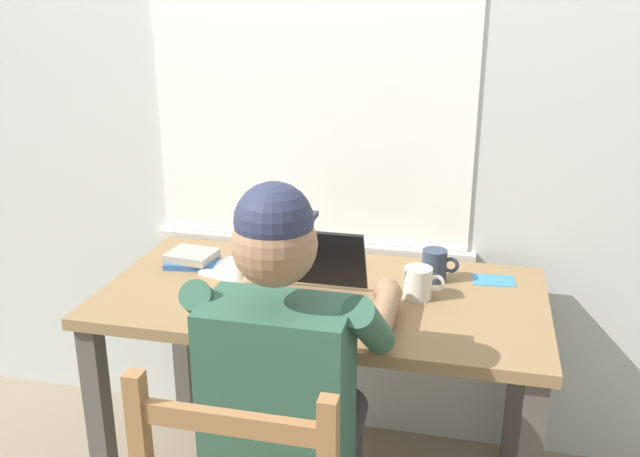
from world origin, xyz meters
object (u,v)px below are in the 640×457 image
(desk, at_px, (322,323))
(coffee_mug_white, at_px, (419,283))
(laptop, at_px, (303,291))
(landscape_photo_print, at_px, (494,280))
(coffee_mug_spare, at_px, (242,273))
(book_stack_main, at_px, (192,258))
(seated_person, at_px, (290,385))
(computer_mouse, at_px, (381,322))
(coffee_mug_dark, at_px, (435,265))

(desk, bearing_deg, coffee_mug_white, 4.33)
(laptop, bearing_deg, landscape_photo_print, 31.26)
(coffee_mug_spare, distance_m, landscape_photo_print, 0.79)
(landscape_photo_print, bearing_deg, book_stack_main, 179.85)
(book_stack_main, bearing_deg, landscape_photo_print, 5.49)
(seated_person, relative_size, book_stack_main, 6.87)
(coffee_mug_white, relative_size, landscape_photo_print, 0.93)
(coffee_mug_spare, relative_size, landscape_photo_print, 0.86)
(computer_mouse, distance_m, book_stack_main, 0.75)
(desk, distance_m, book_stack_main, 0.50)
(coffee_mug_spare, relative_size, book_stack_main, 0.62)
(coffee_mug_white, bearing_deg, book_stack_main, 173.23)
(laptop, distance_m, computer_mouse, 0.25)
(seated_person, bearing_deg, book_stack_main, 132.26)
(landscape_photo_print, bearing_deg, computer_mouse, -132.26)
(seated_person, relative_size, computer_mouse, 12.30)
(computer_mouse, xyz_separation_m, book_stack_main, (-0.68, 0.31, 0.01))
(seated_person, bearing_deg, landscape_photo_print, 52.05)
(coffee_mug_white, xyz_separation_m, book_stack_main, (-0.76, 0.09, -0.03))
(seated_person, relative_size, coffee_mug_white, 10.12)
(laptop, bearing_deg, coffee_mug_dark, 38.83)
(desk, distance_m, computer_mouse, 0.31)
(seated_person, height_order, laptop, seated_person)
(seated_person, height_order, landscape_photo_print, seated_person)
(coffee_mug_white, height_order, coffee_mug_dark, coffee_mug_dark)
(computer_mouse, bearing_deg, book_stack_main, 155.74)
(laptop, height_order, coffee_mug_dark, laptop)
(coffee_mug_white, xyz_separation_m, coffee_mug_dark, (0.04, 0.14, 0.00))
(coffee_mug_spare, bearing_deg, computer_mouse, -21.69)
(coffee_mug_white, relative_size, coffee_mug_dark, 1.05)
(computer_mouse, xyz_separation_m, landscape_photo_print, (0.30, 0.40, -0.02))
(seated_person, height_order, coffee_mug_dark, seated_person)
(desk, bearing_deg, book_stack_main, 166.66)
(seated_person, xyz_separation_m, book_stack_main, (-0.49, 0.54, 0.09))
(desk, bearing_deg, seated_person, -87.93)
(computer_mouse, bearing_deg, seated_person, -130.17)
(desk, xyz_separation_m, book_stack_main, (-0.47, 0.11, 0.13))
(seated_person, height_order, coffee_mug_white, seated_person)
(coffee_mug_white, height_order, book_stack_main, coffee_mug_white)
(book_stack_main, bearing_deg, coffee_mug_spare, -29.30)
(coffee_mug_spare, bearing_deg, landscape_photo_print, 16.06)
(computer_mouse, xyz_separation_m, coffee_mug_dark, (0.12, 0.36, 0.03))
(desk, distance_m, laptop, 0.20)
(coffee_mug_spare, xyz_separation_m, landscape_photo_print, (0.76, 0.22, -0.04))
(desk, xyz_separation_m, computer_mouse, (0.21, -0.19, 0.12))
(laptop, height_order, coffee_mug_white, laptop)
(desk, distance_m, coffee_mug_spare, 0.29)
(desk, relative_size, book_stack_main, 7.45)
(laptop, distance_m, coffee_mug_spare, 0.25)
(desk, distance_m, seated_person, 0.43)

